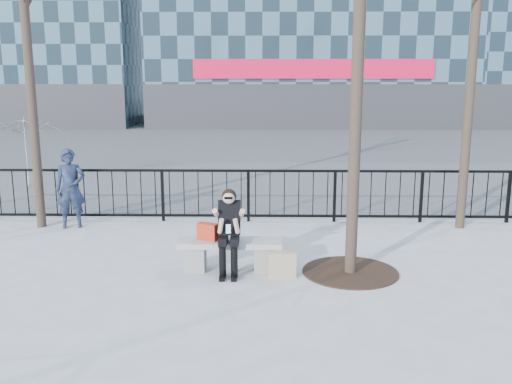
{
  "coord_description": "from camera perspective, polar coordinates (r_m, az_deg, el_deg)",
  "views": [
    {
      "loc": [
        0.58,
        -8.62,
        3.11
      ],
      "look_at": [
        0.4,
        0.8,
        1.1
      ],
      "focal_mm": 40.0,
      "sensor_mm": 36.0,
      "label": 1
    }
  ],
  "objects": [
    {
      "name": "tree_grate",
      "position": [
        9.17,
        9.4,
        -7.89
      ],
      "size": [
        1.5,
        1.5,
        0.02
      ],
      "primitive_type": "cylinder",
      "color": "black",
      "rests_on": "ground"
    },
    {
      "name": "standing_man",
      "position": [
        11.99,
        -18.07,
        0.33
      ],
      "size": [
        0.67,
        0.53,
        1.6
      ],
      "primitive_type": "imported",
      "rotation": [
        0.0,
        0.0,
        0.28
      ],
      "color": "black",
      "rests_on": "ground"
    },
    {
      "name": "shopping_bag",
      "position": [
        8.8,
        2.61,
        -7.29
      ],
      "size": [
        0.44,
        0.23,
        0.4
      ],
      "primitive_type": "cube",
      "rotation": [
        0.0,
        0.0,
        0.18
      ],
      "color": "#C7AD8D",
      "rests_on": "ground"
    },
    {
      "name": "seated_woman",
      "position": [
        8.83,
        -2.72,
        -4.02
      ],
      "size": [
        0.5,
        0.64,
        1.34
      ],
      "color": "black",
      "rests_on": "ground"
    },
    {
      "name": "street_surface",
      "position": [
        23.83,
        -0.32,
        4.56
      ],
      "size": [
        60.0,
        23.0,
        0.01
      ],
      "primitive_type": "cube",
      "color": "#474747",
      "rests_on": "ground"
    },
    {
      "name": "bench_main",
      "position": [
        9.09,
        -2.63,
        -5.98
      ],
      "size": [
        1.65,
        0.46,
        0.49
      ],
      "color": "slate",
      "rests_on": "ground"
    },
    {
      "name": "vendor_umbrella",
      "position": [
        16.61,
        -22.09,
        3.71
      ],
      "size": [
        2.63,
        2.65,
        1.91
      ],
      "primitive_type": "imported",
      "rotation": [
        0.0,
        0.0,
        -0.31
      ],
      "color": "gold",
      "rests_on": "ground"
    },
    {
      "name": "handbag",
      "position": [
        9.04,
        -4.84,
        -3.97
      ],
      "size": [
        0.36,
        0.27,
        0.27
      ],
      "primitive_type": "cube",
      "rotation": [
        0.0,
        0.0,
        -0.42
      ],
      "color": "#B72A16",
      "rests_on": "bench_main"
    },
    {
      "name": "ground",
      "position": [
        9.19,
        -2.61,
        -7.77
      ],
      "size": [
        120.0,
        120.0,
        0.0
      ],
      "primitive_type": "plane",
      "color": "#9B9B96",
      "rests_on": "ground"
    },
    {
      "name": "railing",
      "position": [
        11.92,
        -1.73,
        -0.35
      ],
      "size": [
        14.0,
        0.06,
        1.1
      ],
      "color": "black",
      "rests_on": "ground"
    }
  ]
}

